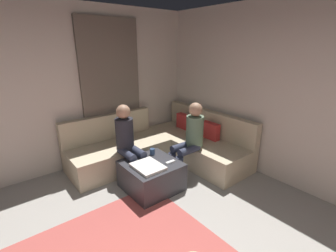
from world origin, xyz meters
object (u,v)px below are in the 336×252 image
object	(u,v)px
game_remote	(170,162)
person_on_couch_side	(128,140)
coffee_mug	(152,152)
person_on_couch_back	(190,137)
sectional_couch	(163,146)
ottoman	(151,175)

from	to	relation	value
game_remote	person_on_couch_side	size ratio (longest dim) A/B	0.12
coffee_mug	person_on_couch_back	world-z (taller)	person_on_couch_back
sectional_couch	game_remote	xyz separation A→B (m)	(0.79, -0.48, 0.15)
coffee_mug	person_on_couch_side	bearing A→B (deg)	-130.45
ottoman	game_remote	world-z (taller)	game_remote
ottoman	sectional_couch	bearing A→B (deg)	131.28
sectional_couch	person_on_couch_back	distance (m)	0.75
coffee_mug	person_on_couch_back	xyz separation A→B (m)	(0.25, 0.57, 0.19)
game_remote	person_on_couch_side	bearing A→B (deg)	-153.19
sectional_couch	coffee_mug	bearing A→B (deg)	-52.85
person_on_couch_back	person_on_couch_side	world-z (taller)	same
game_remote	person_on_couch_back	bearing A→B (deg)	105.46
ottoman	game_remote	xyz separation A→B (m)	(0.18, 0.22, 0.22)
sectional_couch	person_on_couch_side	distance (m)	0.90
coffee_mug	game_remote	distance (m)	0.40
game_remote	person_on_couch_side	xyz separation A→B (m)	(-0.64, -0.33, 0.23)
game_remote	person_on_couch_side	world-z (taller)	person_on_couch_side
person_on_couch_back	person_on_couch_side	bearing A→B (deg)	59.89
sectional_couch	game_remote	bearing A→B (deg)	-31.03
sectional_couch	ottoman	distance (m)	0.93
person_on_couch_back	person_on_couch_side	xyz separation A→B (m)	(-0.50, -0.86, 0.00)
sectional_couch	game_remote	world-z (taller)	sectional_couch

